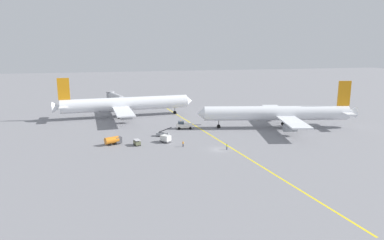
{
  "coord_description": "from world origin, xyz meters",
  "views": [
    {
      "loc": [
        -29.04,
        -90.63,
        28.76
      ],
      "look_at": [
        -2.46,
        22.05,
        4.0
      ],
      "focal_mm": 33.07,
      "sensor_mm": 36.0,
      "label": 1
    }
  ],
  "objects_px": {
    "airliner_at_gate_left": "(125,104)",
    "pushback_tug": "(184,125)",
    "gse_container_dolly_flat": "(166,138)",
    "ground_crew_marshaller_foreground": "(227,146)",
    "airliner_being_pushed": "(278,113)",
    "gse_belt_loader_portside": "(163,134)",
    "gse_baggage_cart_trailing": "(137,142)",
    "ground_crew_ramp_agent_by_cones": "(183,144)",
    "jet_bridge": "(115,97)",
    "gse_fuel_bowser_stubby": "(113,140)"
  },
  "relations": [
    {
      "from": "gse_fuel_bowser_stubby",
      "to": "gse_belt_loader_portside",
      "type": "xyz_separation_m",
      "value": [
        15.6,
        6.33,
        -0.51
      ]
    },
    {
      "from": "pushback_tug",
      "to": "gse_belt_loader_portside",
      "type": "relative_size",
      "value": 1.74
    },
    {
      "from": "airliner_at_gate_left",
      "to": "gse_fuel_bowser_stubby",
      "type": "xyz_separation_m",
      "value": [
        -5.45,
        -40.67,
        -3.87
      ]
    },
    {
      "from": "gse_container_dolly_flat",
      "to": "gse_fuel_bowser_stubby",
      "type": "bearing_deg",
      "value": 175.98
    },
    {
      "from": "airliner_at_gate_left",
      "to": "gse_container_dolly_flat",
      "type": "height_order",
      "value": "airliner_at_gate_left"
    },
    {
      "from": "airliner_at_gate_left",
      "to": "jet_bridge",
      "type": "distance_m",
      "value": 29.61
    },
    {
      "from": "airliner_being_pushed",
      "to": "gse_container_dolly_flat",
      "type": "height_order",
      "value": "airliner_being_pushed"
    },
    {
      "from": "ground_crew_ramp_agent_by_cones",
      "to": "ground_crew_marshaller_foreground",
      "type": "height_order",
      "value": "ground_crew_marshaller_foreground"
    },
    {
      "from": "pushback_tug",
      "to": "ground_crew_marshaller_foreground",
      "type": "xyz_separation_m",
      "value": [
        6.47,
        -27.47,
        -0.32
      ]
    },
    {
      "from": "gse_fuel_bowser_stubby",
      "to": "ground_crew_marshaller_foreground",
      "type": "relative_size",
      "value": 2.98
    },
    {
      "from": "airliner_being_pushed",
      "to": "ground_crew_ramp_agent_by_cones",
      "type": "distance_m",
      "value": 40.61
    },
    {
      "from": "airliner_at_gate_left",
      "to": "gse_baggage_cart_trailing",
      "type": "xyz_separation_m",
      "value": [
        1.21,
        -43.14,
        -4.34
      ]
    },
    {
      "from": "gse_baggage_cart_trailing",
      "to": "gse_container_dolly_flat",
      "type": "relative_size",
      "value": 0.78
    },
    {
      "from": "airliner_at_gate_left",
      "to": "pushback_tug",
      "type": "relative_size",
      "value": 6.39
    },
    {
      "from": "pushback_tug",
      "to": "gse_fuel_bowser_stubby",
      "type": "height_order",
      "value": "pushback_tug"
    },
    {
      "from": "ground_crew_marshaller_foreground",
      "to": "gse_fuel_bowser_stubby",
      "type": "bearing_deg",
      "value": 157.76
    },
    {
      "from": "gse_fuel_bowser_stubby",
      "to": "airliner_being_pushed",
      "type": "bearing_deg",
      "value": 8.64
    },
    {
      "from": "airliner_at_gate_left",
      "to": "ground_crew_ramp_agent_by_cones",
      "type": "distance_m",
      "value": 49.77
    },
    {
      "from": "gse_baggage_cart_trailing",
      "to": "jet_bridge",
      "type": "bearing_deg",
      "value": 93.78
    },
    {
      "from": "airliner_being_pushed",
      "to": "jet_bridge",
      "type": "height_order",
      "value": "airliner_being_pushed"
    },
    {
      "from": "ground_crew_ramp_agent_by_cones",
      "to": "jet_bridge",
      "type": "relative_size",
      "value": 0.09
    },
    {
      "from": "ground_crew_marshaller_foreground",
      "to": "airliner_being_pushed",
      "type": "bearing_deg",
      "value": 39.24
    },
    {
      "from": "airliner_at_gate_left",
      "to": "ground_crew_ramp_agent_by_cones",
      "type": "bearing_deg",
      "value": -73.63
    },
    {
      "from": "airliner_at_gate_left",
      "to": "gse_belt_loader_portside",
      "type": "relative_size",
      "value": 11.09
    },
    {
      "from": "ground_crew_ramp_agent_by_cones",
      "to": "jet_bridge",
      "type": "distance_m",
      "value": 79.0
    },
    {
      "from": "gse_baggage_cart_trailing",
      "to": "ground_crew_ramp_agent_by_cones",
      "type": "distance_m",
      "value": 13.51
    },
    {
      "from": "gse_baggage_cart_trailing",
      "to": "gse_container_dolly_flat",
      "type": "xyz_separation_m",
      "value": [
        8.67,
        1.4,
        0.31
      ]
    },
    {
      "from": "airliner_at_gate_left",
      "to": "gse_belt_loader_portside",
      "type": "xyz_separation_m",
      "value": [
        10.15,
        -34.33,
        -4.37
      ]
    },
    {
      "from": "gse_belt_loader_portside",
      "to": "jet_bridge",
      "type": "bearing_deg",
      "value": 102.16
    },
    {
      "from": "gse_baggage_cart_trailing",
      "to": "ground_crew_ramp_agent_by_cones",
      "type": "xyz_separation_m",
      "value": [
        12.76,
        -4.43,
        0.03
      ]
    },
    {
      "from": "gse_container_dolly_flat",
      "to": "ground_crew_ramp_agent_by_cones",
      "type": "relative_size",
      "value": 2.28
    },
    {
      "from": "gse_container_dolly_flat",
      "to": "gse_belt_loader_portside",
      "type": "distance_m",
      "value": 7.42
    },
    {
      "from": "gse_container_dolly_flat",
      "to": "gse_belt_loader_portside",
      "type": "height_order",
      "value": "gse_belt_loader_portside"
    },
    {
      "from": "ground_crew_marshaller_foreground",
      "to": "jet_bridge",
      "type": "bearing_deg",
      "value": 109.27
    },
    {
      "from": "pushback_tug",
      "to": "gse_baggage_cart_trailing",
      "type": "bearing_deg",
      "value": -135.41
    },
    {
      "from": "gse_belt_loader_portside",
      "to": "airliner_at_gate_left",
      "type": "bearing_deg",
      "value": 106.47
    },
    {
      "from": "gse_baggage_cart_trailing",
      "to": "gse_belt_loader_portside",
      "type": "bearing_deg",
      "value": 44.59
    },
    {
      "from": "gse_baggage_cart_trailing",
      "to": "gse_belt_loader_portside",
      "type": "xyz_separation_m",
      "value": [
        8.94,
        8.81,
        -0.04
      ]
    },
    {
      "from": "pushback_tug",
      "to": "gse_container_dolly_flat",
      "type": "height_order",
      "value": "pushback_tug"
    },
    {
      "from": "gse_container_dolly_flat",
      "to": "ground_crew_marshaller_foreground",
      "type": "relative_size",
      "value": 2.2
    },
    {
      "from": "gse_container_dolly_flat",
      "to": "ground_crew_marshaller_foreground",
      "type": "bearing_deg",
      "value": -36.7
    },
    {
      "from": "airliner_at_gate_left",
      "to": "ground_crew_marshaller_foreground",
      "type": "distance_m",
      "value": 59.1
    },
    {
      "from": "gse_belt_loader_portside",
      "to": "ground_crew_marshaller_foreground",
      "type": "distance_m",
      "value": 24.23
    },
    {
      "from": "gse_baggage_cart_trailing",
      "to": "gse_fuel_bowser_stubby",
      "type": "relative_size",
      "value": 0.58
    },
    {
      "from": "airliner_at_gate_left",
      "to": "pushback_tug",
      "type": "xyz_separation_m",
      "value": [
        18.84,
        -25.77,
        -3.95
      ]
    },
    {
      "from": "gse_fuel_bowser_stubby",
      "to": "ground_crew_ramp_agent_by_cones",
      "type": "bearing_deg",
      "value": -19.59
    },
    {
      "from": "airliner_being_pushed",
      "to": "gse_container_dolly_flat",
      "type": "distance_m",
      "value": 42.68
    },
    {
      "from": "airliner_at_gate_left",
      "to": "airliner_being_pushed",
      "type": "relative_size",
      "value": 1.01
    },
    {
      "from": "gse_fuel_bowser_stubby",
      "to": "gse_baggage_cart_trailing",
      "type": "bearing_deg",
      "value": -20.42
    },
    {
      "from": "airliner_being_pushed",
      "to": "gse_belt_loader_portside",
      "type": "distance_m",
      "value": 41.4
    }
  ]
}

